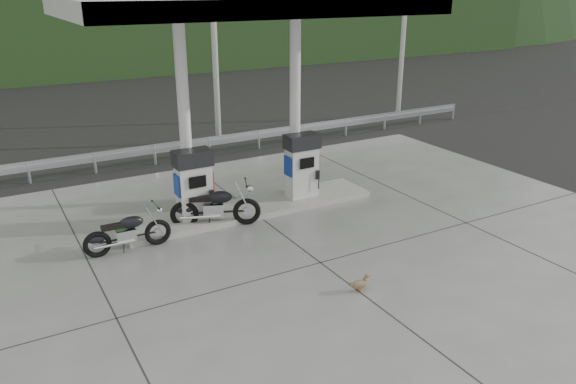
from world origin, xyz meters
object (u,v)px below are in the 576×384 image
motorcycle_right (216,207)px  duck (359,285)px  motorcycle_left (128,233)px  gas_pump_left (194,184)px  gas_pump_right (302,166)px

motorcycle_right → duck: motorcycle_right is taller
motorcycle_left → motorcycle_right: 2.34m
duck → motorcycle_left: bearing=138.5°
motorcycle_left → motorcycle_right: size_ratio=0.88×
gas_pump_left → gas_pump_right: size_ratio=1.00×
gas_pump_right → motorcycle_right: gas_pump_right is taller
gas_pump_right → gas_pump_left: bearing=180.0°
gas_pump_left → gas_pump_right: bearing=0.0°
motorcycle_left → motorcycle_right: (2.32, 0.32, 0.06)m
motorcycle_right → duck: 4.65m
gas_pump_left → motorcycle_left: bearing=-158.3°
gas_pump_left → duck: bearing=-72.0°
motorcycle_right → duck: (1.23, -4.47, -0.35)m
gas_pump_right → motorcycle_left: (-5.14, -0.77, -0.60)m
motorcycle_right → motorcycle_left: bearing=-150.1°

